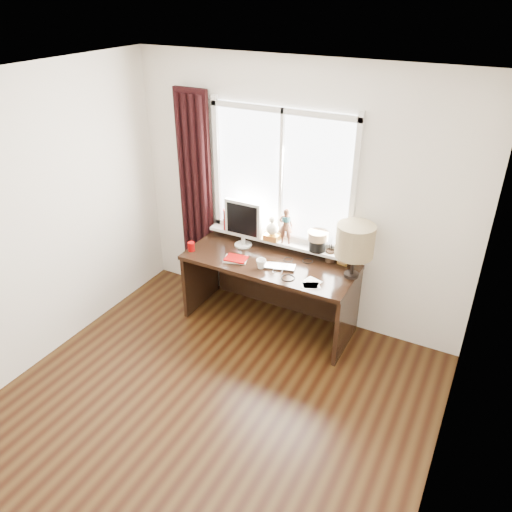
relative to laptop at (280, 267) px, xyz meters
The scene contains 17 objects.
floor 1.73m from the laptop, 91.75° to the right, with size 3.50×4.00×0.00m, color #3A250F.
ceiling 2.41m from the laptop, 91.75° to the right, with size 3.50×4.00×0.00m, color white.
wall_back 0.70m from the laptop, 96.05° to the left, with size 3.50×2.60×0.00m, color silver.
wall_right 2.37m from the laptop, 42.35° to the right, with size 4.00×2.60×0.00m, color silver.
laptop is the anchor object (origin of this frame).
mug 0.18m from the laptop, 151.10° to the right, with size 0.10×0.09×0.10m, color white.
red_cup 0.95m from the laptop, behind, with size 0.07×0.07×0.09m, color #7B0201.
window 0.70m from the laptop, 114.75° to the left, with size 1.52×0.23×1.40m.
curtain 1.28m from the laptop, 163.27° to the left, with size 0.38×0.09×2.25m.
desk 0.34m from the laptop, 130.14° to the left, with size 1.70×0.70×0.75m.
monitor 0.64m from the laptop, 156.11° to the left, with size 0.40×0.18×0.49m.
notebook_stack 0.45m from the laptop, behind, with size 0.26×0.22×0.03m.
brush_holder 0.51m from the laptop, 42.50° to the left, with size 0.09×0.09×0.25m.
icon_frame 0.60m from the laptop, 32.71° to the left, with size 0.10×0.03×0.13m.
table_lamp 0.76m from the laptop, 14.64° to the left, with size 0.35×0.35×0.52m.
loose_papers 0.40m from the laptop, 19.33° to the right, with size 0.20×0.23×0.00m.
desk_cables 0.14m from the laptop, 25.18° to the left, with size 0.32×0.52×0.01m.
Camera 1 is at (1.77, -2.18, 3.15)m, focal length 35.00 mm.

